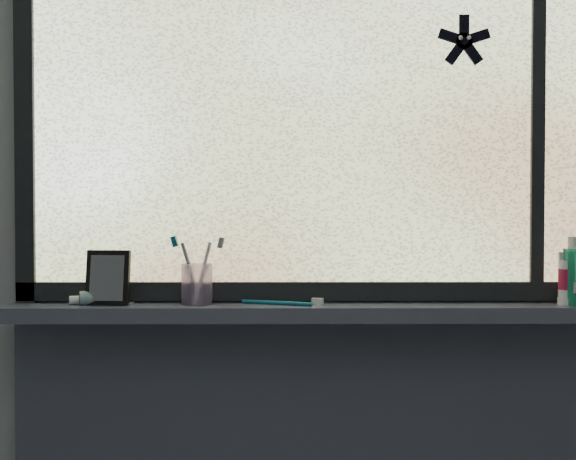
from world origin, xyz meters
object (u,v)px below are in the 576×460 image
(cream_tube, at_px, (566,277))
(mouthwash_bottle, at_px, (575,271))
(vanity_mirror, at_px, (108,278))
(toothbrush_cup, at_px, (197,284))

(cream_tube, bearing_deg, mouthwash_bottle, -11.74)
(mouthwash_bottle, bearing_deg, vanity_mirror, 179.46)
(mouthwash_bottle, xyz_separation_m, cream_tube, (-0.02, 0.00, -0.02))
(cream_tube, bearing_deg, vanity_mirror, 179.66)
(mouthwash_bottle, bearing_deg, cream_tube, 168.26)
(vanity_mirror, height_order, toothbrush_cup, vanity_mirror)
(toothbrush_cup, xyz_separation_m, mouthwash_bottle, (0.99, -0.02, 0.04))
(toothbrush_cup, distance_m, cream_tube, 0.97)
(toothbrush_cup, bearing_deg, mouthwash_bottle, -1.22)
(vanity_mirror, distance_m, cream_tube, 1.20)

